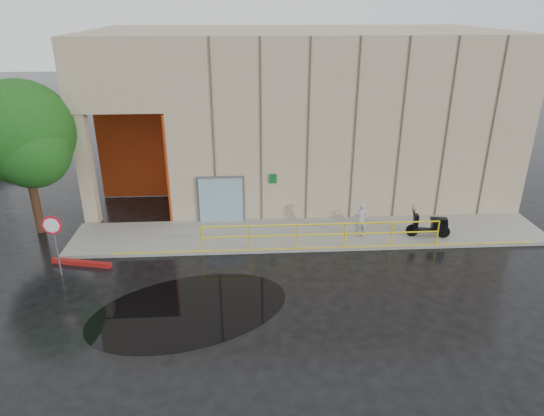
{
  "coord_description": "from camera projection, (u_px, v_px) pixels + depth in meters",
  "views": [
    {
      "loc": [
        1.26,
        -14.0,
        9.2
      ],
      "look_at": [
        2.28,
        3.0,
        1.96
      ],
      "focal_mm": 32.0,
      "sensor_mm": 36.0,
      "label": 1
    }
  ],
  "objects": [
    {
      "name": "guardrail",
      "position": [
        321.0,
        235.0,
        19.25
      ],
      "size": [
        9.56,
        0.06,
        1.03
      ],
      "color": "yellow",
      "rests_on": "sidewalk"
    },
    {
      "name": "tree_near",
      "position": [
        24.0,
        137.0,
        19.33
      ],
      "size": [
        4.2,
        4.2,
        6.51
      ],
      "rotation": [
        0.0,
        0.0,
        -0.35
      ],
      "color": "black",
      "rests_on": "ground"
    },
    {
      "name": "person",
      "position": [
        361.0,
        220.0,
        20.05
      ],
      "size": [
        0.59,
        0.42,
        1.53
      ],
      "primitive_type": "imported",
      "rotation": [
        0.0,
        0.0,
        3.24
      ],
      "color": "#ACACB0",
      "rests_on": "sidewalk"
    },
    {
      "name": "sidewalk",
      "position": [
        310.0,
        234.0,
        20.71
      ],
      "size": [
        20.0,
        3.0,
        0.15
      ],
      "primitive_type": "cube",
      "color": "gray",
      "rests_on": "ground"
    },
    {
      "name": "stop_sign",
      "position": [
        53.0,
        232.0,
        17.0
      ],
      "size": [
        0.72,
        0.1,
        2.4
      ],
      "rotation": [
        0.0,
        0.0,
        -0.41
      ],
      "color": "slate",
      "rests_on": "ground"
    },
    {
      "name": "ground",
      "position": [
        210.0,
        297.0,
        16.39
      ],
      "size": [
        120.0,
        120.0,
        0.0
      ],
      "primitive_type": "plane",
      "color": "black",
      "rests_on": "ground"
    },
    {
      "name": "scooter",
      "position": [
        430.0,
        219.0,
        19.99
      ],
      "size": [
        1.83,
        0.86,
        1.39
      ],
      "rotation": [
        0.0,
        0.0,
        -0.17
      ],
      "color": "black",
      "rests_on": "sidewalk"
    },
    {
      "name": "red_curb",
      "position": [
        81.0,
        263.0,
        18.37
      ],
      "size": [
        2.37,
        0.74,
        0.18
      ],
      "primitive_type": "cube",
      "rotation": [
        0.0,
        0.0,
        -0.24
      ],
      "color": "maroon",
      "rests_on": "ground"
    },
    {
      "name": "building",
      "position": [
        317.0,
        107.0,
        25.12
      ],
      "size": [
        20.0,
        10.17,
        8.0
      ],
      "color": "tan",
      "rests_on": "ground"
    },
    {
      "name": "puddle",
      "position": [
        190.0,
        309.0,
        15.73
      ],
      "size": [
        7.54,
        6.0,
        0.01
      ],
      "primitive_type": "cube",
      "rotation": [
        0.0,
        0.0,
        0.34
      ],
      "color": "black",
      "rests_on": "ground"
    }
  ]
}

